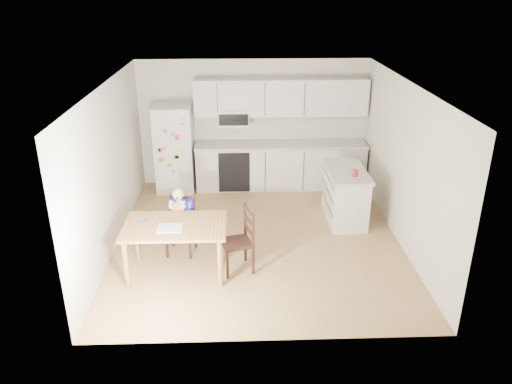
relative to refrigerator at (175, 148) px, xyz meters
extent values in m
cube|color=olive|center=(1.55, -2.15, -0.85)|extent=(4.50, 5.00, 0.01)
cube|color=beige|center=(1.55, 0.35, 0.40)|extent=(4.50, 0.02, 2.50)
cube|color=beige|center=(-0.70, -2.15, 0.40)|extent=(0.02, 5.00, 2.50)
cube|color=beige|center=(3.80, -2.15, 0.40)|extent=(0.02, 5.00, 2.50)
cube|color=white|center=(1.55, -2.15, 1.65)|extent=(4.50, 5.00, 0.01)
cube|color=silver|center=(0.00, 0.00, 0.00)|extent=(0.72, 0.70, 1.70)
cube|color=silver|center=(2.08, 0.05, -0.42)|extent=(3.34, 0.60, 0.86)
cube|color=beige|center=(2.08, 0.04, 0.04)|extent=(3.37, 0.62, 0.05)
cube|color=black|center=(1.16, -0.26, -0.42)|extent=(0.60, 0.02, 0.80)
cube|color=silver|center=(2.08, 0.18, 0.95)|extent=(3.34, 0.34, 0.70)
cube|color=silver|center=(1.16, 0.15, 0.57)|extent=(0.60, 0.38, 0.33)
cube|color=silver|center=(3.08, -1.49, -0.42)|extent=(0.59, 1.18, 0.87)
cube|color=beige|center=(3.08, -1.49, 0.04)|extent=(0.65, 1.24, 0.05)
cylinder|color=red|center=(3.15, -1.78, 0.12)|extent=(0.09, 0.09, 0.11)
cube|color=brown|center=(0.35, -3.13, -0.11)|extent=(1.42, 0.92, 0.04)
cylinder|color=brown|center=(-0.28, -3.50, -0.49)|extent=(0.07, 0.07, 0.72)
cylinder|color=brown|center=(-0.28, -2.75, -0.49)|extent=(0.07, 0.07, 0.72)
cylinder|color=brown|center=(0.98, -3.50, -0.49)|extent=(0.07, 0.07, 0.72)
cylinder|color=brown|center=(0.98, -2.75, -0.49)|extent=(0.07, 0.07, 0.72)
cube|color=#BCBCC1|center=(0.30, -3.23, -0.08)|extent=(0.34, 0.29, 0.01)
cylinder|color=#211FB5|center=(-0.11, -3.02, -0.08)|extent=(0.12, 0.06, 0.02)
cube|color=black|center=(0.35, -2.56, -0.44)|extent=(0.45, 0.45, 0.03)
cube|color=black|center=(0.14, -2.71, -0.65)|extent=(0.04, 0.04, 0.40)
cube|color=black|center=(0.20, -2.35, -0.65)|extent=(0.04, 0.04, 0.40)
cube|color=black|center=(0.50, -2.76, -0.65)|extent=(0.04, 0.04, 0.40)
cube|color=black|center=(0.55, -2.40, -0.65)|extent=(0.04, 0.04, 0.40)
cube|color=black|center=(0.38, -2.38, -0.19)|extent=(0.40, 0.09, 0.47)
cube|color=#211FB5|center=(0.35, -2.56, -0.38)|extent=(0.40, 0.37, 0.09)
cube|color=#211FB5|center=(0.37, -2.42, -0.17)|extent=(0.36, 0.11, 0.32)
cube|color=#5160CD|center=(0.35, -2.57, -0.32)|extent=(0.31, 0.28, 0.02)
cube|color=#195C9F|center=(0.35, -2.55, -0.11)|extent=(0.23, 0.16, 0.25)
cube|color=#DC4B18|center=(0.34, -2.61, -0.12)|extent=(0.18, 0.04, 0.19)
sphere|color=beige|center=(0.35, -2.56, 0.13)|extent=(0.18, 0.18, 0.16)
ellipsoid|color=olive|center=(0.35, -2.56, 0.14)|extent=(0.18, 0.17, 0.13)
cube|color=black|center=(1.20, -3.08, -0.41)|extent=(0.52, 0.52, 0.03)
cube|color=black|center=(0.96, -2.95, -0.64)|extent=(0.04, 0.04, 0.42)
cube|color=black|center=(1.33, -2.84, -0.64)|extent=(0.04, 0.04, 0.42)
cube|color=black|center=(1.07, -3.31, -0.64)|extent=(0.04, 0.04, 0.42)
cube|color=black|center=(1.43, -3.21, -0.64)|extent=(0.04, 0.04, 0.42)
cube|color=black|center=(1.38, -3.02, -0.15)|extent=(0.15, 0.41, 0.50)
camera|label=1|loc=(1.25, -9.32, 3.04)|focal=35.00mm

